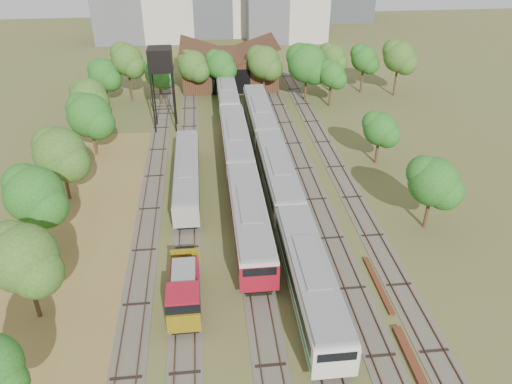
{
  "coord_description": "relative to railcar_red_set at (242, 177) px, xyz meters",
  "views": [
    {
      "loc": [
        -5.62,
        -27.86,
        28.38
      ],
      "look_at": [
        -0.86,
        15.83,
        2.5
      ],
      "focal_mm": 35.0,
      "sensor_mm": 36.0,
      "label": 1
    }
  ],
  "objects": [
    {
      "name": "rail_pile_far",
      "position": [
        10.2,
        -16.57,
        -2.02
      ],
      "size": [
        0.45,
        7.18,
        0.23
      ],
      "primitive_type": "cube",
      "color": "#5E2E1A",
      "rests_on": "ground"
    },
    {
      "name": "ground",
      "position": [
        2.0,
        -19.9,
        -2.13
      ],
      "size": [
        240.0,
        240.0,
        0.0
      ],
      "primitive_type": "plane",
      "color": "#475123",
      "rests_on": "ground"
    },
    {
      "name": "tree_band_far",
      "position": [
        6.6,
        30.82,
        3.67
      ],
      "size": [
        48.18,
        9.84,
        9.19
      ],
      "color": "#382616",
      "rests_on": "ground"
    },
    {
      "name": "railcar_red_set",
      "position": [
        0.0,
        0.0,
        0.0
      ],
      "size": [
        3.26,
        34.58,
        4.04
      ],
      "color": "black",
      "rests_on": "ground"
    },
    {
      "name": "tree_band_right",
      "position": [
        17.11,
        4.42,
        2.84
      ],
      "size": [
        5.88,
        38.57,
        7.56
      ],
      "color": "#382616",
      "rests_on": "ground"
    },
    {
      "name": "railcar_green_set",
      "position": [
        4.0,
        -0.17,
        -0.05
      ],
      "size": [
        3.18,
        52.07,
        3.94
      ],
      "color": "black",
      "rests_on": "ground"
    },
    {
      "name": "rail_pile_near",
      "position": [
        10.0,
        -26.4,
        -1.97
      ],
      "size": [
        0.64,
        9.6,
        0.32
      ],
      "primitive_type": "cube",
      "color": "#5E2E1A",
      "rests_on": "ground"
    },
    {
      "name": "dry_grass_patch",
      "position": [
        -16.0,
        -11.9,
        -2.11
      ],
      "size": [
        14.0,
        60.0,
        0.04
      ],
      "primitive_type": "cube",
      "color": "brown",
      "rests_on": "ground"
    },
    {
      "name": "tracks",
      "position": [
        1.33,
        5.1,
        -2.09
      ],
      "size": [
        24.6,
        80.0,
        0.19
      ],
      "color": "#4C473D",
      "rests_on": "ground"
    },
    {
      "name": "tree_band_left",
      "position": [
        -18.46,
        3.7,
        3.2
      ],
      "size": [
        7.87,
        62.28,
        8.53
      ],
      "color": "#382616",
      "rests_on": "ground"
    },
    {
      "name": "shunter_locomotive",
      "position": [
        -6.0,
        -17.62,
        -0.55
      ],
      "size": [
        2.55,
        8.1,
        3.34
      ],
      "color": "black",
      "rests_on": "ground"
    },
    {
      "name": "old_grey_coach",
      "position": [
        -6.0,
        1.8,
        -0.32
      ],
      "size": [
        2.7,
        18.0,
        3.33
      ],
      "color": "black",
      "rests_on": "ground"
    },
    {
      "name": "water_tower",
      "position": [
        -9.18,
        19.55,
        7.51
      ],
      "size": [
        3.31,
        3.31,
        11.44
      ],
      "color": "black",
      "rests_on": "ground"
    },
    {
      "name": "railcar_rear",
      "position": [
        0.0,
        27.25,
        -0.18
      ],
      "size": [
        2.98,
        16.08,
        3.69
      ],
      "color": "black",
      "rests_on": "ground"
    },
    {
      "name": "maintenance_shed",
      "position": [
        1.0,
        38.08,
        0.78
      ],
      "size": [
        16.45,
        11.55,
        7.58
      ],
      "color": "#351D13",
      "rests_on": "ground"
    }
  ]
}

